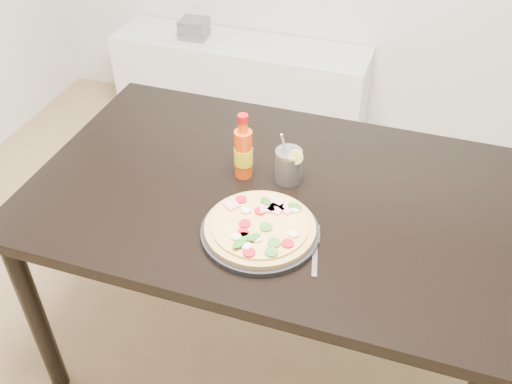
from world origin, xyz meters
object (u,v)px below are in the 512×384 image
(pizza, at_px, (260,226))
(media_console, at_px, (240,84))
(dining_table, at_px, (268,210))
(hot_sauce_bottle, at_px, (243,152))
(cola_cup, at_px, (288,166))
(plate, at_px, (260,232))
(fork, at_px, (315,248))

(pizza, xyz_separation_m, media_console, (-0.65, 1.63, -0.53))
(dining_table, xyz_separation_m, hot_sauce_bottle, (-0.09, 0.04, 0.17))
(media_console, bearing_deg, dining_table, -66.87)
(hot_sauce_bottle, distance_m, media_console, 1.60)
(pizza, bearing_deg, hot_sauce_bottle, 118.94)
(pizza, relative_size, cola_cup, 1.71)
(pizza, relative_size, media_console, 0.21)
(dining_table, relative_size, hot_sauce_bottle, 6.63)
(pizza, bearing_deg, cola_cup, 88.95)
(plate, distance_m, cola_cup, 0.26)
(plate, xyz_separation_m, pizza, (0.00, 0.00, 0.02))
(dining_table, height_order, cola_cup, cola_cup)
(fork, bearing_deg, pizza, 163.92)
(dining_table, xyz_separation_m, fork, (0.19, -0.20, 0.09))
(hot_sauce_bottle, height_order, media_console, hot_sauce_bottle)
(hot_sauce_bottle, relative_size, media_console, 0.15)
(plate, height_order, media_console, plate)
(dining_table, height_order, hot_sauce_bottle, hot_sauce_bottle)
(plate, relative_size, pizza, 1.07)
(hot_sauce_bottle, bearing_deg, dining_table, -23.42)
(media_console, bearing_deg, plate, -68.28)
(dining_table, bearing_deg, pizza, -79.35)
(plate, xyz_separation_m, cola_cup, (0.01, 0.25, 0.04))
(plate, distance_m, hot_sauce_bottle, 0.28)
(fork, bearing_deg, hot_sauce_bottle, 126.91)
(cola_cup, bearing_deg, hot_sauce_bottle, -171.65)
(cola_cup, bearing_deg, plate, -91.21)
(hot_sauce_bottle, xyz_separation_m, cola_cup, (0.13, 0.02, -0.03))
(hot_sauce_bottle, relative_size, cola_cup, 1.22)
(dining_table, distance_m, cola_cup, 0.15)
(pizza, xyz_separation_m, fork, (0.15, -0.01, -0.02))
(hot_sauce_bottle, bearing_deg, cola_cup, 8.35)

